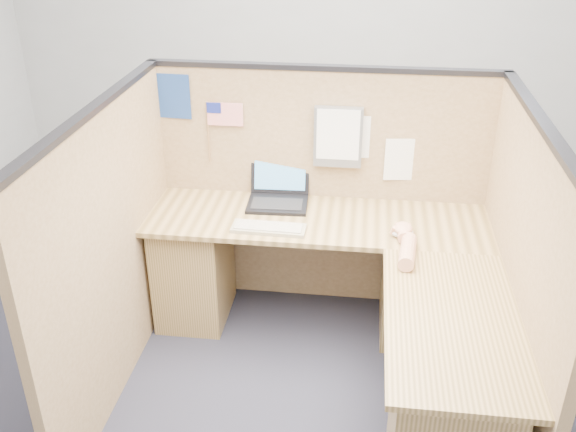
# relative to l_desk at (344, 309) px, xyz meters

# --- Properties ---
(floor) EXTENTS (5.00, 5.00, 0.00)m
(floor) POSITION_rel_l_desk_xyz_m (-0.18, -0.29, -0.39)
(floor) COLOR black
(floor) RESTS_ON ground
(wall_back) EXTENTS (5.00, 0.00, 5.00)m
(wall_back) POSITION_rel_l_desk_xyz_m (-0.18, 1.96, 1.01)
(wall_back) COLOR #999C9E
(wall_back) RESTS_ON floor
(cubicle_partitions) EXTENTS (2.06, 1.83, 1.53)m
(cubicle_partitions) POSITION_rel_l_desk_xyz_m (-0.18, 0.14, 0.38)
(cubicle_partitions) COLOR olive
(cubicle_partitions) RESTS_ON floor
(l_desk) EXTENTS (1.95, 1.75, 0.73)m
(l_desk) POSITION_rel_l_desk_xyz_m (0.00, 0.00, 0.00)
(l_desk) COLOR brown
(l_desk) RESTS_ON floor
(laptop) EXTENTS (0.36, 0.35, 0.26)m
(laptop) POSITION_rel_l_desk_xyz_m (-0.43, 0.59, 0.40)
(laptop) COLOR black
(laptop) RESTS_ON l_desk
(keyboard) EXTENTS (0.41, 0.15, 0.03)m
(keyboard) POSITION_rel_l_desk_xyz_m (-0.44, 0.22, 0.35)
(keyboard) COLOR gray
(keyboard) RESTS_ON l_desk
(mouse) EXTENTS (0.14, 0.10, 0.05)m
(mouse) POSITION_rel_l_desk_xyz_m (0.29, 0.23, 0.36)
(mouse) COLOR silver
(mouse) RESTS_ON l_desk
(hand_forearm) EXTENTS (0.12, 0.43, 0.09)m
(hand_forearm) POSITION_rel_l_desk_xyz_m (0.30, 0.08, 0.38)
(hand_forearm) COLOR #DEA57A
(hand_forearm) RESTS_ON l_desk
(blue_poster) EXTENTS (0.20, 0.02, 0.27)m
(blue_poster) POSITION_rel_l_desk_xyz_m (-1.06, 0.68, 0.93)
(blue_poster) COLOR navy
(blue_poster) RESTS_ON cubicle_partitions
(american_flag) EXTENTS (0.22, 0.01, 0.37)m
(american_flag) POSITION_rel_l_desk_xyz_m (-0.79, 0.67, 0.83)
(american_flag) COLOR olive
(american_flag) RESTS_ON cubicle_partitions
(file_holder) EXTENTS (0.28, 0.05, 0.36)m
(file_holder) POSITION_rel_l_desk_xyz_m (-0.09, 0.66, 0.74)
(file_holder) COLOR slate
(file_holder) RESTS_ON cubicle_partitions
(paper_left) EXTENTS (0.20, 0.02, 0.26)m
(paper_left) POSITION_rel_l_desk_xyz_m (0.00, 0.68, 0.73)
(paper_left) COLOR white
(paper_left) RESTS_ON cubicle_partitions
(paper_right) EXTENTS (0.20, 0.03, 0.26)m
(paper_right) POSITION_rel_l_desk_xyz_m (0.28, 0.68, 0.60)
(paper_right) COLOR white
(paper_right) RESTS_ON cubicle_partitions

